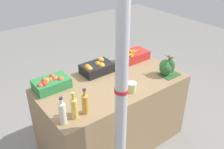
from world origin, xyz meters
TOP-DOWN VIEW (x-y plane):
  - ground_plane at (0.00, 0.00)m, footprint 10.00×10.00m
  - market_table at (0.00, 0.00)m, footprint 1.63×0.87m
  - support_pole at (-0.38, -0.62)m, footprint 0.11×0.11m
  - apple_crate at (-0.58, 0.29)m, footprint 0.36×0.24m
  - orange_crate at (-0.00, 0.29)m, footprint 0.36×0.24m
  - carrot_crate at (0.57, 0.29)m, footprint 0.36×0.24m
  - broccoli_pile at (0.60, -0.24)m, footprint 0.23×0.20m
  - juice_bottle_cloudy at (-0.74, -0.28)m, footprint 0.06×0.06m
  - juice_bottle_golden at (-0.63, -0.28)m, footprint 0.06×0.06m
  - juice_bottle_amber at (-0.52, -0.28)m, footprint 0.06×0.06m
  - pickle_jar at (0.05, -0.27)m, footprint 0.10×0.10m
  - sparrow_bird at (0.63, -0.25)m, footprint 0.04×0.14m

SIDE VIEW (x-z plane):
  - ground_plane at x=0.00m, z-range 0.00..0.00m
  - market_table at x=0.00m, z-range 0.00..0.85m
  - pickle_jar at x=0.05m, z-range 0.85..0.96m
  - carrot_crate at x=0.57m, z-range 0.84..0.98m
  - orange_crate at x=0.00m, z-range 0.84..0.99m
  - apple_crate at x=-0.58m, z-range 0.85..0.99m
  - broccoli_pile at x=0.60m, z-range 0.85..1.04m
  - juice_bottle_amber at x=-0.52m, z-range 0.83..1.09m
  - juice_bottle_golden at x=-0.63m, z-range 0.83..1.10m
  - juice_bottle_cloudy at x=-0.74m, z-range 0.83..1.10m
  - sparrow_bird at x=0.63m, z-range 1.05..1.10m
  - support_pole at x=-0.38m, z-range 0.00..2.21m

